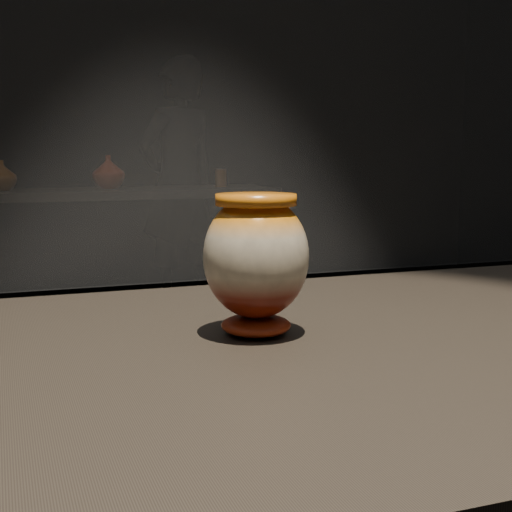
% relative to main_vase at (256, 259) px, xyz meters
% --- Properties ---
extents(main_vase, '(0.14, 0.14, 0.18)m').
position_rel_main_vase_xyz_m(main_vase, '(0.00, 0.00, 0.00)').
color(main_vase, '#641608').
rests_on(main_vase, display_plinth).
extents(back_shelf, '(2.00, 0.60, 0.90)m').
position_rel_main_vase_xyz_m(back_shelf, '(0.35, 3.54, -0.36)').
color(back_shelf, black).
rests_on(back_shelf, ground).
extents(back_vase_left, '(0.21, 0.21, 0.18)m').
position_rel_main_vase_xyz_m(back_vase_left, '(-0.26, 3.57, -0.01)').
color(back_vase_left, brown).
rests_on(back_vase_left, back_shelf).
extents(back_vase_mid, '(0.27, 0.27, 0.20)m').
position_rel_main_vase_xyz_m(back_vase_mid, '(0.35, 3.59, 0.01)').
color(back_vase_mid, '#641608').
rests_on(back_vase_mid, back_shelf).
extents(back_vase_right, '(0.07, 0.07, 0.11)m').
position_rel_main_vase_xyz_m(back_vase_right, '(1.06, 3.55, -0.04)').
color(back_vase_right, brown).
rests_on(back_vase_right, back_shelf).
extents(visitor, '(0.77, 0.65, 1.78)m').
position_rel_main_vase_xyz_m(visitor, '(0.93, 4.16, -0.10)').
color(visitor, black).
rests_on(visitor, ground).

